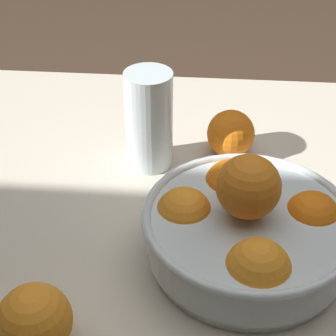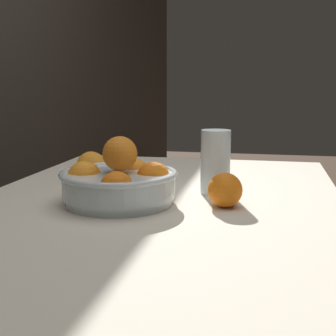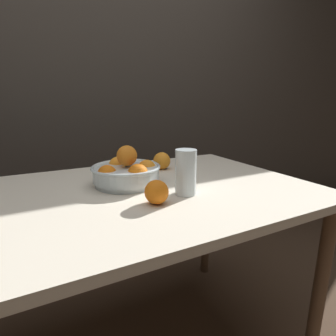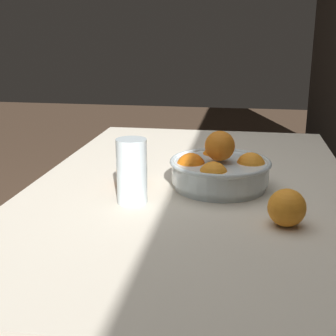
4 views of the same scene
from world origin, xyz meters
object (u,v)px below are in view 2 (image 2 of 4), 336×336
Objects in this scene: fruit_bowl at (120,182)px; juice_glass at (215,165)px; orange_loose_front at (91,166)px; orange_loose_near_bowl at (225,190)px.

fruit_bowl is 0.25m from juice_glass.
orange_loose_near_bowl is at bearing -118.16° from orange_loose_front.
juice_glass is at bearing 15.61° from orange_loose_near_bowl.
orange_loose_near_bowl is (0.02, -0.24, -0.01)m from fruit_bowl.
fruit_bowl is 0.28m from orange_loose_front.
orange_loose_near_bowl is 0.45m from orange_loose_front.
orange_loose_front is at bearing 76.89° from juice_glass.
orange_loose_near_bowl is at bearing -164.39° from juice_glass.
fruit_bowl reaches higher than orange_loose_near_bowl.
orange_loose_near_bowl is 0.94× the size of orange_loose_front.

